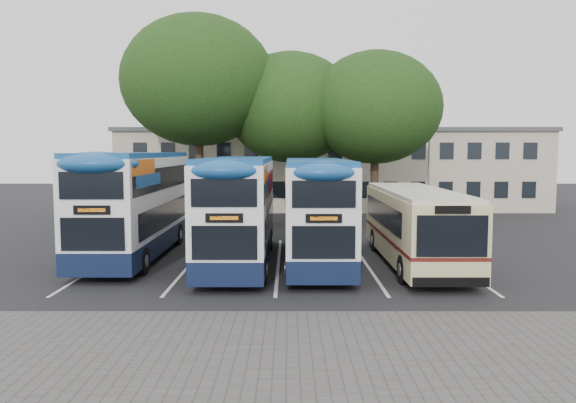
# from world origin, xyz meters

# --- Properties ---
(ground) EXTENTS (120.00, 120.00, 0.00)m
(ground) POSITION_xyz_m (0.00, 0.00, 0.00)
(ground) COLOR black
(ground) RESTS_ON ground
(paving_strip) EXTENTS (40.00, 6.00, 0.01)m
(paving_strip) POSITION_xyz_m (-2.00, -5.00, 0.01)
(paving_strip) COLOR #595654
(paving_strip) RESTS_ON ground
(bay_lines) EXTENTS (14.12, 11.00, 0.01)m
(bay_lines) POSITION_xyz_m (-3.75, 5.00, 0.01)
(bay_lines) COLOR silver
(bay_lines) RESTS_ON ground
(depot_building) EXTENTS (32.40, 8.40, 6.20)m
(depot_building) POSITION_xyz_m (0.00, 26.99, 3.15)
(depot_building) COLOR beige
(depot_building) RESTS_ON ground
(lamp_post) EXTENTS (0.25, 1.05, 9.06)m
(lamp_post) POSITION_xyz_m (6.00, 19.97, 5.08)
(lamp_post) COLOR gray
(lamp_post) RESTS_ON ground
(tree_left) EXTENTS (9.37, 9.37, 12.75)m
(tree_left) POSITION_xyz_m (-8.87, 17.40, 8.76)
(tree_left) COLOR black
(tree_left) RESTS_ON ground
(tree_mid) EXTENTS (8.14, 8.14, 10.67)m
(tree_mid) POSITION_xyz_m (-3.20, 18.29, 7.20)
(tree_mid) COLOR black
(tree_mid) RESTS_ON ground
(tree_right) EXTENTS (7.97, 7.97, 10.49)m
(tree_right) POSITION_xyz_m (1.89, 16.75, 7.09)
(tree_right) COLOR black
(tree_right) RESTS_ON ground
(bus_dd_left) EXTENTS (2.58, 10.62, 4.43)m
(bus_dd_left) POSITION_xyz_m (-9.81, 6.28, 2.44)
(bus_dd_left) COLOR #0E1936
(bus_dd_left) RESTS_ON ground
(bus_dd_mid) EXTENTS (2.47, 10.17, 4.24)m
(bus_dd_mid) POSITION_xyz_m (-5.31, 4.79, 2.33)
(bus_dd_mid) COLOR #0E1936
(bus_dd_mid) RESTS_ON ground
(bus_dd_right) EXTENTS (2.42, 9.98, 4.16)m
(bus_dd_right) POSITION_xyz_m (-2.25, 4.97, 2.29)
(bus_dd_right) COLOR #0E1936
(bus_dd_right) RESTS_ON ground
(bus_single) EXTENTS (2.55, 10.00, 2.98)m
(bus_single) POSITION_xyz_m (1.69, 4.78, 1.69)
(bus_single) COLOR beige
(bus_single) RESTS_ON ground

